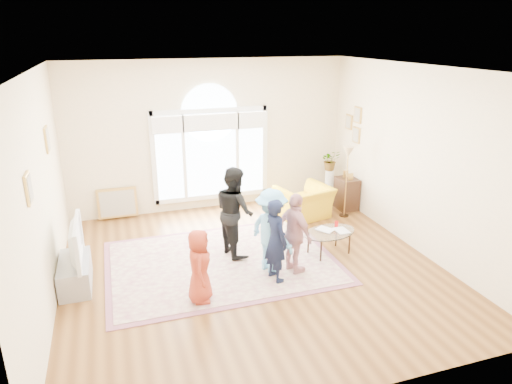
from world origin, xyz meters
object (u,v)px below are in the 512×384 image
object	(u,v)px
armchair	(304,202)
coffee_table	(329,233)
tv_console	(75,274)
television	(71,242)
area_rug	(222,262)

from	to	relation	value
armchair	coffee_table	bearing A→B (deg)	68.03
tv_console	television	size ratio (longest dim) A/B	0.91
area_rug	tv_console	xyz separation A→B (m)	(-2.31, -0.04, 0.20)
tv_console	armchair	distance (m)	4.67
area_rug	tv_console	bearing A→B (deg)	-178.98
television	armchair	world-z (taller)	television
tv_console	armchair	bearing A→B (deg)	18.17
area_rug	television	xyz separation A→B (m)	(-2.30, -0.04, 0.73)
tv_console	armchair	size ratio (longest dim) A/B	0.96
coffee_table	armchair	xyz separation A→B (m)	(0.25, 1.67, -0.06)
coffee_table	area_rug	bearing A→B (deg)	159.95
area_rug	coffee_table	world-z (taller)	coffee_table
television	armchair	distance (m)	4.67
tv_console	armchair	world-z (taller)	armchair
tv_console	television	xyz separation A→B (m)	(0.01, -0.00, 0.53)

